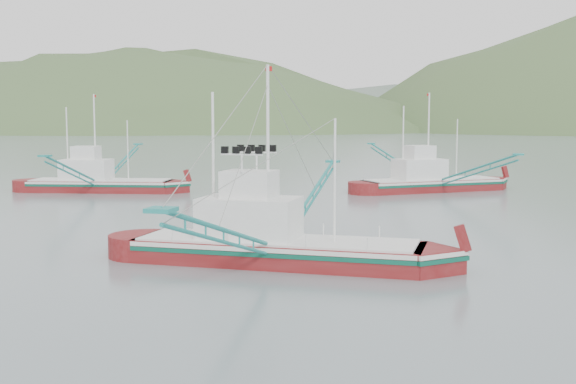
# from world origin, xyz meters

# --- Properties ---
(ground) EXTENTS (1200.00, 1200.00, 0.00)m
(ground) POSITION_xyz_m (0.00, 0.00, 0.00)
(ground) COLOR slate
(ground) RESTS_ON ground
(main_boat) EXTENTS (15.97, 28.67, 11.60)m
(main_boat) POSITION_xyz_m (0.80, -0.96, 1.66)
(main_boat) COLOR maroon
(main_boat) RESTS_ON ground
(bg_boat_left) EXTENTS (15.67, 27.46, 11.18)m
(bg_boat_left) POSITION_xyz_m (-26.86, 31.47, 1.78)
(bg_boat_left) COLOR maroon
(bg_boat_left) RESTS_ON ground
(bg_boat_far) EXTENTS (20.29, 25.19, 11.34)m
(bg_boat_far) POSITION_xyz_m (7.69, 40.27, 2.41)
(bg_boat_far) COLOR maroon
(bg_boat_far) RESTS_ON ground
(headland_left) EXTENTS (448.00, 308.00, 210.00)m
(headland_left) POSITION_xyz_m (-180.00, 360.00, 0.00)
(headland_left) COLOR #405A2E
(headland_left) RESTS_ON ground
(ridge_distant) EXTENTS (960.00, 400.00, 240.00)m
(ridge_distant) POSITION_xyz_m (30.00, 560.00, 0.00)
(ridge_distant) COLOR slate
(ridge_distant) RESTS_ON ground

